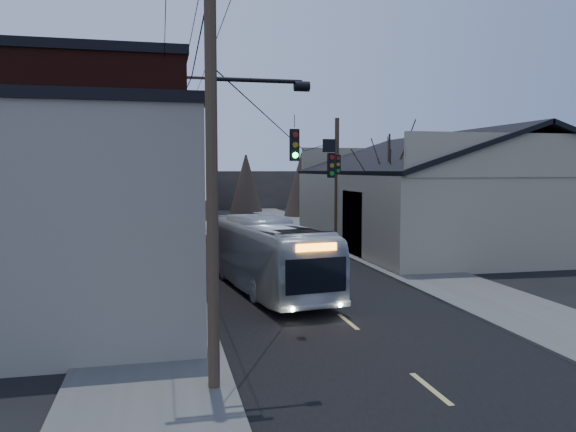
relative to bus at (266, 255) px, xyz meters
name	(u,v)px	position (x,y,z in m)	size (l,w,h in m)	color
ground	(477,427)	(1.77, -13.73, -1.53)	(160.00, 160.00, 0.00)	black
road_surface	(249,242)	(1.77, 16.27, -1.52)	(9.00, 110.00, 0.02)	black
sidewalk_left	(157,243)	(-4.73, 16.27, -1.47)	(4.00, 110.00, 0.12)	#474744
sidewalk_right	(335,238)	(8.27, 16.27, -1.47)	(4.00, 110.00, 0.12)	#474744
building_clapboard	(69,223)	(-7.23, -4.73, 1.97)	(8.00, 8.00, 7.00)	gray
building_brick	(82,173)	(-8.23, 6.27, 3.47)	(10.00, 12.00, 10.00)	black
building_left_far	(117,191)	(-7.73, 22.27, 1.97)	(9.00, 14.00, 7.00)	#37312C
warehouse	(449,206)	(14.77, 11.27, 1.16)	(16.16, 20.60, 7.73)	gray
building_far_left	(162,187)	(-4.23, 51.27, 1.47)	(10.00, 12.00, 6.00)	#37312C
building_far_right	(254,189)	(8.77, 56.27, 0.97)	(12.00, 14.00, 5.00)	#37312C
bare_tree	(389,198)	(8.27, 6.27, 2.07)	(0.40, 0.40, 7.20)	black
utility_lines	(212,173)	(-1.34, 10.42, 3.42)	(11.24, 45.28, 10.50)	#382B1E
bus	(266,255)	(0.00, 0.00, 0.00)	(2.58, 11.01, 3.07)	silver
parked_car	(204,230)	(-1.23, 19.36, -0.91)	(1.32, 3.78, 1.24)	#A3A5AB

